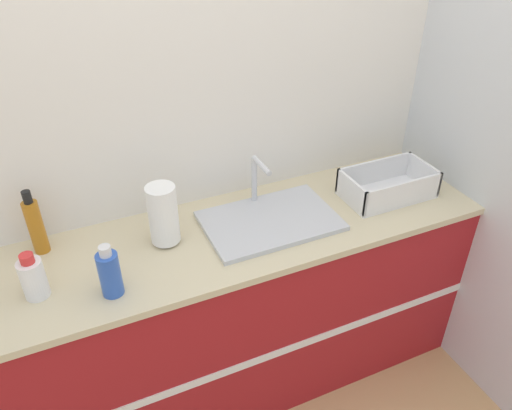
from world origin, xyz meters
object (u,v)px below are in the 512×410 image
Objects in this scene: sink at (269,219)px; paper_towel_roll at (163,215)px; dish_rack at (387,187)px; bottle_white_spray at (33,278)px; bottle_blue at (110,273)px; bottle_amber at (36,226)px.

sink is 0.44m from paper_towel_roll.
paper_towel_roll reaches higher than dish_rack.
paper_towel_roll reaches higher than sink.
sink is 3.09× the size of bottle_white_spray.
bottle_amber is at bearing 120.52° from bottle_blue.
bottle_amber reaches higher than bottle_white_spray.
dish_rack is 1.22m from bottle_blue.
sink is at bearing 13.11° from bottle_blue.
dish_rack is (0.98, -0.08, -0.08)m from paper_towel_roll.
bottle_blue is at bearing -140.14° from paper_towel_roll.
bottle_blue is at bearing -166.89° from sink.
paper_towel_roll is at bearing 12.79° from bottle_white_spray.
dish_rack is at bearing -4.47° from paper_towel_roll.
bottle_white_spray is at bearing -176.13° from sink.
sink reaches higher than dish_rack.
bottle_blue is (-0.24, -0.20, -0.04)m from paper_towel_roll.
dish_rack is at bearing 5.84° from bottle_blue.
sink reaches higher than bottle_white_spray.
bottle_amber reaches higher than sink.
paper_towel_roll is 0.32m from bottle_blue.
bottle_blue is at bearing -174.16° from dish_rack.
bottle_white_spray is 0.25m from bottle_amber.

